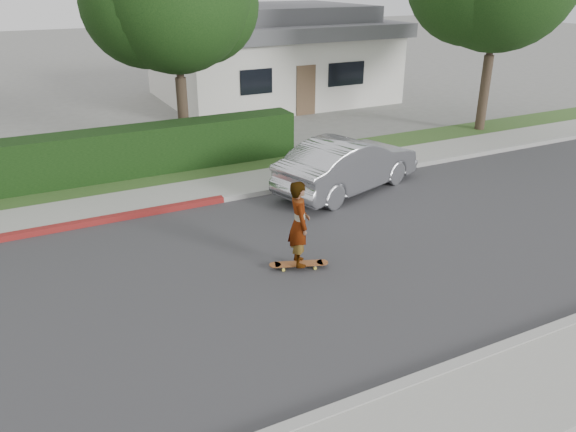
# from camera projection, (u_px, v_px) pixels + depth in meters

# --- Properties ---
(ground) EXTENTS (120.00, 120.00, 0.00)m
(ground) POSITION_uv_depth(u_px,v_px,m) (248.00, 278.00, 11.32)
(ground) COLOR slate
(ground) RESTS_ON ground
(road) EXTENTS (60.00, 8.00, 0.01)m
(road) POSITION_uv_depth(u_px,v_px,m) (248.00, 278.00, 11.32)
(road) COLOR #2D2D30
(road) RESTS_ON ground
(curb_near) EXTENTS (60.00, 0.20, 0.15)m
(curb_near) POSITION_uv_depth(u_px,v_px,m) (362.00, 402.00, 7.93)
(curb_near) COLOR #9E9E99
(curb_near) RESTS_ON ground
(curb_far) EXTENTS (60.00, 0.20, 0.15)m
(curb_far) POSITION_uv_depth(u_px,v_px,m) (187.00, 205.00, 14.65)
(curb_far) COLOR #9E9E99
(curb_far) RESTS_ON ground
(sidewalk_far) EXTENTS (60.00, 1.60, 0.12)m
(sidewalk_far) POSITION_uv_depth(u_px,v_px,m) (177.00, 195.00, 15.39)
(sidewalk_far) COLOR gray
(sidewalk_far) RESTS_ON ground
(planting_strip) EXTENTS (60.00, 1.60, 0.10)m
(planting_strip) POSITION_uv_depth(u_px,v_px,m) (161.00, 178.00, 16.71)
(planting_strip) COLOR #2D4C1E
(planting_strip) RESTS_ON ground
(hedge) EXTENTS (15.00, 1.00, 1.50)m
(hedge) POSITION_uv_depth(u_px,v_px,m) (48.00, 164.00, 15.68)
(hedge) COLOR black
(hedge) RESTS_ON ground
(house) EXTENTS (10.60, 8.60, 4.30)m
(house) POSITION_uv_depth(u_px,v_px,m) (270.00, 54.00, 26.89)
(house) COLOR beige
(house) RESTS_ON ground
(skateboard) EXTENTS (1.24, 0.66, 0.11)m
(skateboard) POSITION_uv_depth(u_px,v_px,m) (299.00, 264.00, 11.63)
(skateboard) COLOR yellow
(skateboard) RESTS_ON ground
(skateboarder) EXTENTS (0.59, 0.75, 1.80)m
(skateboarder) POSITION_uv_depth(u_px,v_px,m) (299.00, 224.00, 11.27)
(skateboarder) COLOR white
(skateboarder) RESTS_ON skateboard
(car_silver) EXTENTS (4.85, 2.93, 1.51)m
(car_silver) POSITION_uv_depth(u_px,v_px,m) (348.00, 164.00, 15.63)
(car_silver) COLOR #B4B6BC
(car_silver) RESTS_ON ground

